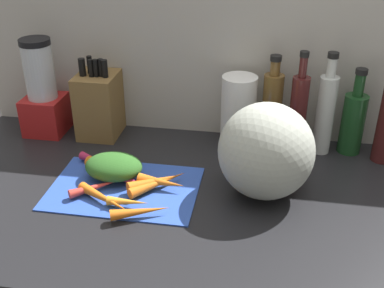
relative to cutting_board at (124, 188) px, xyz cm
name	(u,v)px	position (x,y,z in cm)	size (l,w,h in cm)	color
ground_plane	(227,201)	(27.93, 0.96, -1.90)	(170.00, 80.00, 3.00)	black
wall_back	(243,44)	(27.93, 39.46, 29.60)	(170.00, 3.00, 60.00)	#BCB7AD
cutting_board	(124,188)	(0.00, 0.00, 0.00)	(39.95, 27.42, 0.80)	#2D51B7
carrot_0	(104,199)	(-2.69, -8.30, 1.77)	(2.74, 2.74, 17.54)	orange
carrot_1	(128,202)	(3.60, -8.54, 1.63)	(2.45, 2.45, 10.63)	orange
carrot_2	(107,169)	(-6.52, 5.17, 2.06)	(3.32, 3.32, 14.85)	orange
carrot_3	(132,181)	(1.86, 1.21, 1.68)	(2.56, 2.56, 14.78)	#B2264C
carrot_4	(97,187)	(-6.63, -3.16, 1.61)	(2.42, 2.42, 14.85)	red
carrot_5	(140,211)	(7.81, -12.23, 1.83)	(2.86, 2.86, 14.72)	orange
carrot_6	(96,161)	(-11.21, 9.71, 1.65)	(2.49, 2.49, 11.96)	#B2264C
carrot_7	(155,181)	(8.31, 1.27, 2.16)	(3.53, 3.53, 15.09)	orange
carrot_8	(161,183)	(10.07, 0.82, 2.13)	(3.45, 3.45, 12.77)	orange
carrot_9	(158,183)	(9.30, 1.07, 1.87)	(2.94, 2.94, 17.73)	orange
carrot_greens_pile	(114,167)	(-4.03, 4.15, 3.79)	(16.01, 12.31, 6.77)	#2D6023
winter_squash	(266,151)	(37.10, 4.53, 12.28)	(24.79, 24.72, 25.35)	#B2B7A8
knife_block	(99,104)	(-16.93, 30.61, 10.29)	(12.52, 14.41, 26.19)	brown
blender_appliance	(43,94)	(-35.16, 29.29, 13.17)	(12.59, 12.59, 31.55)	red
paper_towel_roll	(238,112)	(27.93, 30.46, 11.00)	(10.72, 10.72, 22.79)	white
bottle_0	(272,109)	(37.98, 31.54, 12.27)	(6.08, 6.08, 29.51)	brown
bottle_1	(298,113)	(45.69, 28.60, 12.78)	(5.20, 5.20, 32.04)	#471919
bottle_2	(325,112)	(53.74, 30.59, 12.90)	(5.54, 5.54, 31.53)	silver
bottle_3	(353,121)	(62.38, 32.02, 9.93)	(7.00, 7.00, 26.73)	#19421E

